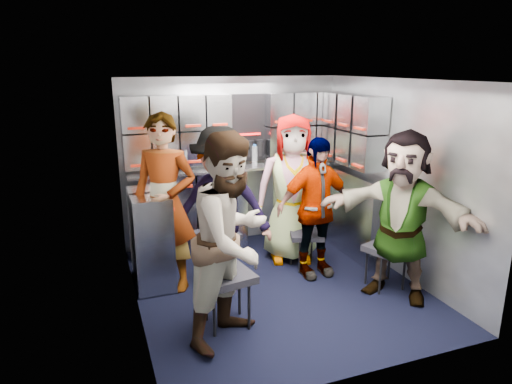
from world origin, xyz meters
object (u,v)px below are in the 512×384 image
object	(u,v)px
jump_seat_near_right	(386,250)
attendant_standing	(165,204)
jump_seat_center	(285,223)
attendant_arc_c	(292,189)
attendant_arc_a	(232,240)
jump_seat_mid_right	(306,236)
jump_seat_near_left	(227,279)
attendant_arc_e	(401,216)
attendant_arc_b	(221,208)
jump_seat_mid_left	(217,237)
attendant_arc_d	(315,208)

from	to	relation	value
jump_seat_near_right	attendant_standing	distance (m)	2.29
jump_seat_center	attendant_arc_c	xyz separation A→B (m)	(0.00, -0.18, 0.48)
jump_seat_center	attendant_arc_a	distance (m)	1.94
jump_seat_near_right	attendant_standing	size ratio (longest dim) A/B	0.27
jump_seat_center	attendant_arc_c	world-z (taller)	attendant_arc_c
jump_seat_center	jump_seat_mid_right	size ratio (longest dim) A/B	1.01
jump_seat_center	jump_seat_near_right	xyz separation A→B (m)	(0.61, -1.19, 0.03)
jump_seat_near_left	attendant_arc_a	xyz separation A→B (m)	(0.00, -0.18, 0.43)
jump_seat_near_left	jump_seat_mid_right	xyz separation A→B (m)	(1.18, 0.84, -0.07)
attendant_arc_e	attendant_arc_a	bearing A→B (deg)	-123.43
attendant_arc_a	attendant_arc_b	xyz separation A→B (m)	(0.19, 1.00, -0.05)
jump_seat_center	attendant_arc_c	bearing A→B (deg)	-90.00
jump_seat_mid_right	attendant_arc_b	distance (m)	1.10
attendant_arc_e	jump_seat_near_right	bearing A→B (deg)	142.24
jump_seat_near_right	attendant_arc_e	bearing A→B (deg)	-90.00
jump_seat_near_left	jump_seat_mid_left	size ratio (longest dim) A/B	1.01
jump_seat_mid_left	jump_seat_near_right	size ratio (longest dim) A/B	1.01
jump_seat_mid_right	jump_seat_mid_left	bearing A→B (deg)	170.91
jump_seat_near_left	jump_seat_mid_right	distance (m)	1.46
jump_seat_near_right	attendant_arc_c	bearing A→B (deg)	121.23
jump_seat_mid_left	attendant_arc_b	xyz separation A→B (m)	(0.00, -0.18, 0.39)
attendant_arc_c	attendant_arc_a	bearing A→B (deg)	-113.42
attendant_arc_d	attendant_arc_b	bearing A→B (deg)	167.75
jump_seat_mid_right	jump_seat_near_right	size ratio (longest dim) A/B	0.91
jump_seat_near_left	jump_seat_near_right	bearing A→B (deg)	4.33
attendant_arc_c	attendant_arc_d	bearing A→B (deg)	-66.23
jump_seat_mid_right	attendant_standing	size ratio (longest dim) A/B	0.25
jump_seat_near_right	attendant_arc_a	world-z (taller)	attendant_arc_a
jump_seat_near_right	attendant_arc_b	bearing A→B (deg)	155.96
attendant_arc_b	attendant_arc_e	size ratio (longest dim) A/B	1.00
attendant_arc_e	jump_seat_center	bearing A→B (deg)	166.31
jump_seat_mid_left	attendant_arc_d	distance (m)	1.10
attendant_arc_e	attendant_arc_c	bearing A→B (deg)	169.46
attendant_standing	jump_seat_near_left	bearing A→B (deg)	-36.76
attendant_standing	jump_seat_mid_left	bearing A→B (deg)	41.55
attendant_arc_b	attendant_arc_c	world-z (taller)	attendant_arc_c
attendant_standing	jump_seat_near_right	bearing A→B (deg)	11.32
attendant_standing	attendant_arc_d	size ratio (longest dim) A/B	1.18
jump_seat_mid_left	attendant_arc_a	xyz separation A→B (m)	(-0.19, -1.18, 0.44)
jump_seat_mid_left	attendant_arc_d	bearing A→B (deg)	-18.80
jump_seat_near_right	attendant_arc_e	size ratio (longest dim) A/B	0.29
attendant_standing	attendant_arc_a	distance (m)	1.15
jump_seat_center	jump_seat_near_right	distance (m)	1.34
jump_seat_near_left	attendant_arc_e	xyz separation A→B (m)	(1.74, -0.05, 0.39)
attendant_arc_a	attendant_arc_e	world-z (taller)	attendant_arc_a
attendant_standing	attendant_arc_a	xyz separation A→B (m)	(0.36, -1.09, -0.03)
jump_seat_near_left	jump_seat_mid_left	bearing A→B (deg)	79.46
jump_seat_mid_left	jump_seat_mid_right	size ratio (longest dim) A/B	1.11
jump_seat_near_left	jump_seat_mid_right	world-z (taller)	jump_seat_near_left
attendant_arc_b	attendant_arc_d	distance (m)	1.01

